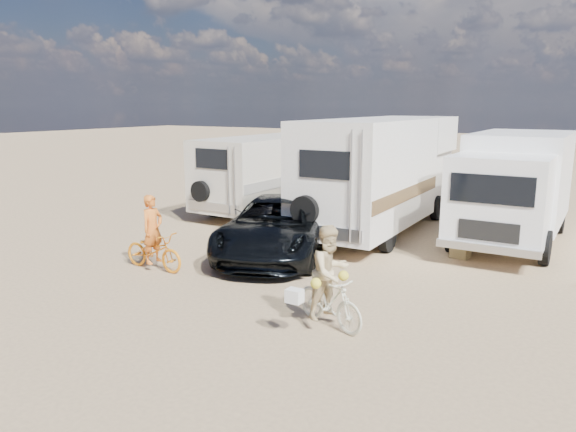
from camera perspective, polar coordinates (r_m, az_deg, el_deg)
The scene contains 11 objects.
ground at distance 12.19m, azimuth 0.07°, elevation -7.84°, with size 140.00×140.00×0.00m, color tan.
rv_main at distance 17.83m, azimuth 9.86°, elevation 4.26°, with size 2.61×8.29×3.64m, color white, non-canonical shape.
rv_left at distance 20.89m, azimuth -1.84°, elevation 4.46°, with size 2.48×6.93×2.88m, color silver, non-canonical shape.
box_truck at distance 17.35m, azimuth 22.73°, elevation 2.64°, with size 2.61×6.91×3.23m, color white, non-canonical shape.
dark_suv at distance 14.82m, azimuth -1.19°, elevation -1.13°, with size 2.61×5.66×1.57m, color black.
bike_man at distance 13.94m, azimuth -14.00°, elevation -3.59°, with size 0.64×1.83×0.96m, color orange.
bike_woman at distance 10.16m, azimuth 4.41°, elevation -8.95°, with size 0.47×1.66×1.00m, color beige.
rider_man at distance 13.85m, azimuth -14.07°, elevation -2.08°, with size 0.63×0.41×1.72m, color orange.
rider_woman at distance 10.03m, azimuth 4.45°, elevation -6.90°, with size 0.86×0.67×1.76m, color tan.
cooler at distance 14.68m, azimuth -3.06°, elevation -3.52°, with size 0.56×0.41×0.45m, color navy.
crate at distance 15.38m, azimuth 17.76°, elevation -3.53°, with size 0.45×0.45×0.36m, color olive.
Camera 1 is at (5.94, -9.83, 4.08)m, focal length 33.66 mm.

